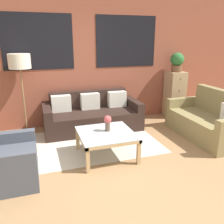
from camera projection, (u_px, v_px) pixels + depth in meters
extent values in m
plane|color=#9E754C|center=(124.00, 175.00, 3.37)|extent=(16.00, 16.00, 0.00)
cube|color=brown|center=(85.00, 61.00, 5.17)|extent=(8.40, 0.08, 2.80)
cube|color=black|center=(38.00, 42.00, 4.72)|extent=(1.40, 0.01, 1.10)
cube|color=black|center=(126.00, 42.00, 5.29)|extent=(1.40, 0.01, 1.10)
cube|color=beige|center=(97.00, 142.00, 4.45)|extent=(2.21, 1.63, 0.00)
cube|color=black|center=(94.00, 122.00, 4.97)|extent=(1.69, 0.72, 0.40)
cube|color=black|center=(89.00, 107.00, 5.31)|extent=(1.69, 0.16, 0.78)
cube|color=black|center=(48.00, 121.00, 4.73)|extent=(0.16, 0.88, 0.58)
cube|color=black|center=(133.00, 112.00, 5.29)|extent=(0.16, 0.88, 0.58)
cube|color=silver|center=(61.00, 104.00, 4.93)|extent=(0.40, 0.16, 0.34)
cube|color=beige|center=(90.00, 101.00, 5.11)|extent=(0.40, 0.16, 0.34)
cube|color=silver|center=(117.00, 99.00, 5.30)|extent=(0.40, 0.16, 0.34)
cube|color=olive|center=(201.00, 127.00, 4.62)|extent=(0.64, 1.35, 0.42)
cube|color=olive|center=(220.00, 113.00, 4.67)|extent=(0.16, 1.35, 0.92)
cube|color=olive|center=(183.00, 111.00, 5.29)|extent=(0.80, 0.14, 0.62)
cube|color=#474C56|center=(13.00, 166.00, 3.23)|extent=(0.64, 0.60, 0.40)
cube|color=#474C56|center=(3.00, 176.00, 2.85)|extent=(0.80, 0.14, 0.56)
cube|color=#474C56|center=(8.00, 150.00, 3.52)|extent=(0.80, 0.14, 0.56)
cube|color=silver|center=(106.00, 133.00, 3.81)|extent=(0.87, 0.87, 0.01)
cube|color=tan|center=(114.00, 145.00, 3.44)|extent=(0.87, 0.05, 0.05)
cube|color=tan|center=(99.00, 126.00, 4.19)|extent=(0.87, 0.05, 0.05)
cube|color=tan|center=(81.00, 138.00, 3.69)|extent=(0.05, 0.87, 0.05)
cube|color=tan|center=(130.00, 132.00, 3.94)|extent=(0.05, 0.87, 0.05)
cube|color=tan|center=(88.00, 160.00, 3.39)|extent=(0.06, 0.06, 0.41)
cube|color=tan|center=(139.00, 152.00, 3.63)|extent=(0.06, 0.06, 0.41)
cube|color=tan|center=(78.00, 139.00, 4.11)|extent=(0.06, 0.06, 0.41)
cube|color=tan|center=(121.00, 133.00, 4.35)|extent=(0.06, 0.06, 0.41)
cylinder|color=olive|center=(27.00, 132.00, 4.90)|extent=(0.28, 0.28, 0.02)
cylinder|color=olive|center=(24.00, 101.00, 4.71)|extent=(0.03, 0.03, 1.30)
cylinder|color=beige|center=(19.00, 61.00, 4.48)|extent=(0.41, 0.41, 0.28)
cube|color=tan|center=(174.00, 94.00, 5.81)|extent=(0.41, 0.40, 1.11)
sphere|color=#38332D|center=(181.00, 79.00, 5.50)|extent=(0.02, 0.02, 0.02)
sphere|color=#38332D|center=(180.00, 91.00, 5.58)|extent=(0.02, 0.02, 0.02)
sphere|color=#38332D|center=(179.00, 102.00, 5.67)|extent=(0.02, 0.02, 0.02)
sphere|color=#38332D|center=(178.00, 113.00, 5.75)|extent=(0.02, 0.02, 0.02)
cylinder|color=brown|center=(176.00, 69.00, 5.62)|extent=(0.25, 0.25, 0.15)
sphere|color=#2D6B33|center=(177.00, 59.00, 5.56)|extent=(0.32, 0.32, 0.32)
cylinder|color=brown|center=(108.00, 126.00, 3.85)|extent=(0.08, 0.08, 0.15)
sphere|color=#CC4C4C|center=(108.00, 119.00, 3.82)|extent=(0.13, 0.13, 0.13)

